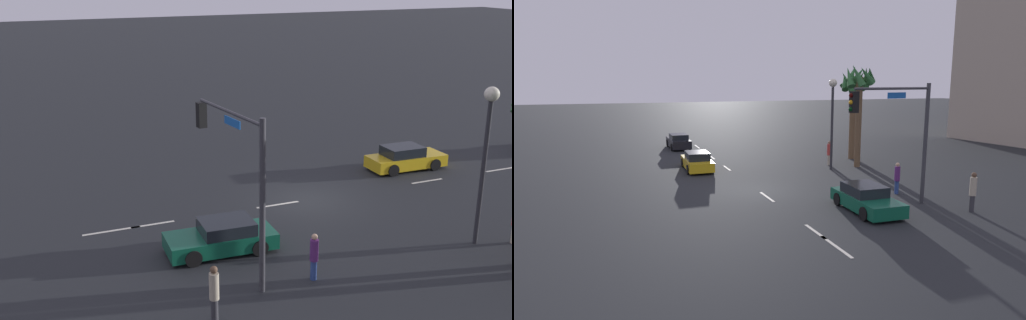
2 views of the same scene
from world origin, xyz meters
TOP-DOWN VIEW (x-y plane):
  - ground_plane at (0.00, 0.00)m, footprint 220.00×220.00m
  - lane_stripe_0 at (-18.00, 0.00)m, footprint 2.41×0.14m
  - lane_stripe_1 at (-11.89, 0.00)m, footprint 2.24×0.14m
  - lane_stripe_2 at (-6.90, 0.00)m, footprint 1.87×0.14m
  - lane_stripe_3 at (1.51, 0.00)m, footprint 2.11×0.14m
  - lane_stripe_4 at (7.36, 0.00)m, footprint 1.87×0.14m
  - lane_stripe_5 at (9.11, 0.00)m, footprint 2.38×0.14m
  - car_0 at (5.52, 3.57)m, footprint 4.26×2.06m
  - car_1 at (-17.67, -1.78)m, footprint 4.53×1.82m
  - car_2 at (-7.02, -2.11)m, footprint 4.28×1.85m
  - traffic_signal at (5.52, 5.36)m, footprint 0.83×4.85m
  - streetlamp at (-3.98, 6.77)m, footprint 0.56×0.56m
  - pedestrian_0 at (-5.39, 7.36)m, footprint 0.39×0.39m
  - pedestrian_1 at (3.33, 6.92)m, footprint 0.38×0.38m
  - pedestrian_2 at (7.41, 8.16)m, footprint 0.38×0.38m
  - palm_tree_0 at (-7.25, 10.39)m, footprint 2.32×2.77m
  - palm_tree_1 at (-4.14, 8.97)m, footprint 2.26×2.40m

SIDE VIEW (x-z plane):
  - ground_plane at x=0.00m, z-range 0.00..0.00m
  - lane_stripe_0 at x=-18.00m, z-range 0.00..0.01m
  - lane_stripe_1 at x=-11.89m, z-range 0.00..0.01m
  - lane_stripe_2 at x=-6.90m, z-range 0.00..0.01m
  - lane_stripe_3 at x=1.51m, z-range 0.00..0.01m
  - lane_stripe_4 at x=7.36m, z-range 0.00..0.01m
  - lane_stripe_5 at x=9.11m, z-range 0.00..0.01m
  - car_0 at x=5.52m, z-range -0.04..1.21m
  - car_2 at x=-7.02m, z-range -0.05..1.26m
  - car_1 at x=-17.67m, z-range -0.04..1.31m
  - pedestrian_1 at x=3.33m, z-range 0.06..1.80m
  - pedestrian_0 at x=-5.39m, z-range 0.06..1.86m
  - pedestrian_2 at x=7.41m, z-range 0.08..1.99m
  - traffic_signal at x=5.52m, z-range 1.08..7.09m
  - streetlamp at x=-3.98m, z-range 1.25..7.53m
  - palm_tree_0 at x=-7.25m, z-range 1.34..8.63m
  - palm_tree_1 at x=-4.14m, z-range 1.89..9.24m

